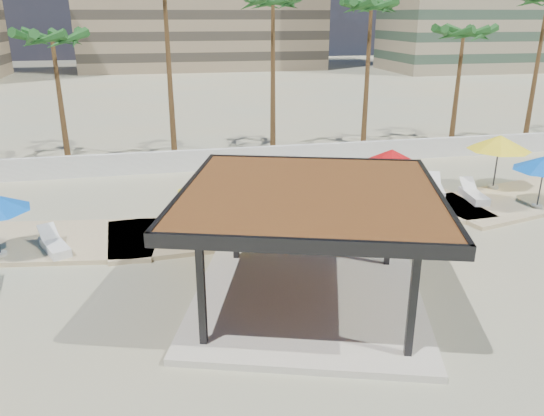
{
  "coord_description": "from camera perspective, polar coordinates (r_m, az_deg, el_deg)",
  "views": [
    {
      "loc": [
        -3.69,
        -12.98,
        8.21
      ],
      "look_at": [
        0.18,
        5.34,
        1.4
      ],
      "focal_mm": 35.0,
      "sensor_mm": 36.0,
      "label": 1
    }
  ],
  "objects": [
    {
      "name": "lounger_b",
      "position": [
        26.6,
        17.1,
        1.95
      ],
      "size": [
        1.38,
        2.23,
        0.8
      ],
      "rotation": [
        0.0,
        0.0,
        1.21
      ],
      "color": "white",
      "rests_on": "promenade"
    },
    {
      "name": "lounger_c",
      "position": [
        26.28,
        20.84,
        1.29
      ],
      "size": [
        0.98,
        2.2,
        0.8
      ],
      "rotation": [
        0.0,
        0.0,
        1.43
      ],
      "color": "white",
      "rests_on": "promenade"
    },
    {
      "name": "palm_c",
      "position": [
        31.56,
        -22.54,
        16.09
      ],
      "size": [
        3.0,
        3.0,
        7.94
      ],
      "color": "brown",
      "rests_on": "ground"
    },
    {
      "name": "palm_f",
      "position": [
        34.04,
        10.6,
        20.01
      ],
      "size": [
        3.0,
        3.0,
        9.59
      ],
      "color": "brown",
      "rests_on": "ground"
    },
    {
      "name": "palm_g",
      "position": [
        36.38,
        19.88,
        16.9
      ],
      "size": [
        3.0,
        3.0,
        8.05
      ],
      "color": "brown",
      "rests_on": "ground"
    },
    {
      "name": "pavilion_central",
      "position": [
        15.37,
        4.02,
        -3.17
      ],
      "size": [
        9.04,
        9.04,
        3.65
      ],
      "rotation": [
        0.0,
        0.0,
        -0.31
      ],
      "color": "beige",
      "rests_on": "ground"
    },
    {
      "name": "umbrella_e",
      "position": [
        27.88,
        23.28,
        6.46
      ],
      "size": [
        3.65,
        3.65,
        2.65
      ],
      "rotation": [
        0.0,
        0.0,
        0.26
      ],
      "color": "beige",
      "rests_on": "promenade"
    },
    {
      "name": "palm_e",
      "position": [
        32.09,
        0.1,
        20.7
      ],
      "size": [
        3.0,
        3.0,
        9.8
      ],
      "color": "brown",
      "rests_on": "ground"
    },
    {
      "name": "umbrella_c",
      "position": [
        24.65,
        12.75,
        5.42
      ],
      "size": [
        3.5,
        3.5,
        2.37
      ],
      "rotation": [
        0.0,
        0.0,
        -0.4
      ],
      "color": "beige",
      "rests_on": "promenade"
    },
    {
      "name": "promenade",
      "position": [
        22.92,
        3.24,
        -0.88
      ],
      "size": [
        44.45,
        7.97,
        0.24
      ],
      "color": "#C6B284",
      "rests_on": "ground"
    },
    {
      "name": "boundary_wall",
      "position": [
        30.19,
        -4.55,
        5.32
      ],
      "size": [
        56.0,
        0.3,
        1.2
      ],
      "primitive_type": "cube",
      "color": "silver",
      "rests_on": "ground"
    },
    {
      "name": "umbrella_b",
      "position": [
        19.75,
        -6.3,
        2.63
      ],
      "size": [
        3.73,
        3.73,
        2.54
      ],
      "rotation": [
        0.0,
        0.0,
        -0.39
      ],
      "color": "beige",
      "rests_on": "promenade"
    },
    {
      "name": "ground",
      "position": [
        15.8,
        3.42,
        -11.37
      ],
      "size": [
        200.0,
        200.0,
        0.0
      ],
      "primitive_type": "plane",
      "color": "tan",
      "rests_on": "ground"
    },
    {
      "name": "lounger_a",
      "position": [
        20.8,
        -22.35,
        -3.78
      ],
      "size": [
        1.41,
        2.06,
        0.75
      ],
      "rotation": [
        0.0,
        0.0,
        2.01
      ],
      "color": "white",
      "rests_on": "promenade"
    }
  ]
}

